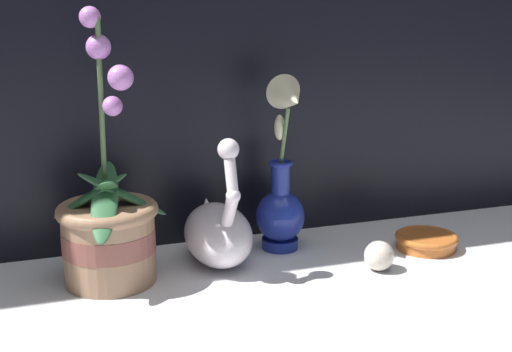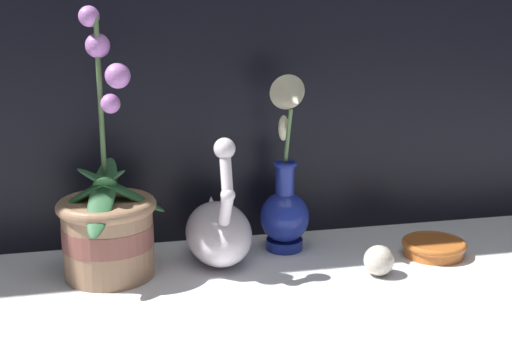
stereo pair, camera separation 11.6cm
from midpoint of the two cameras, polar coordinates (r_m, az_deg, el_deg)
ground_plane at (r=1.10m, az=6.29°, el=-9.61°), size 2.80×2.80×0.00m
orchid_potted_plant at (r=1.15m, az=-8.97°, el=-3.87°), size 0.18×0.20×0.43m
swan_figurine at (r=1.20m, az=-0.26°, el=-4.34°), size 0.11×0.20×0.23m
blue_vase at (r=1.23m, az=5.14°, el=-1.11°), size 0.09×0.12×0.31m
glass_sphere at (r=1.18m, az=12.61°, el=-6.66°), size 0.05×0.05×0.05m
amber_dish at (r=1.29m, az=16.57°, el=-5.48°), size 0.11×0.11×0.03m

